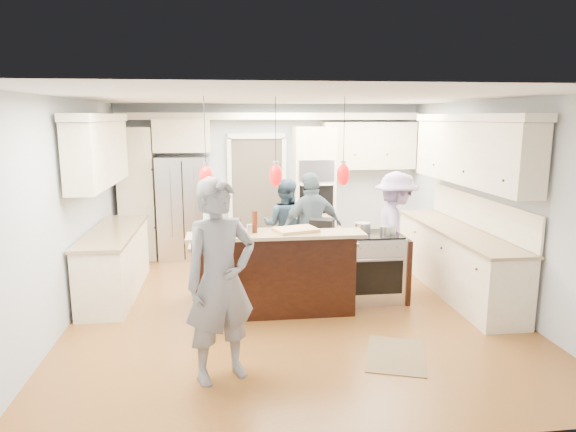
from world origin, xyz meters
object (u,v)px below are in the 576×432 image
refrigerator (185,207)px  kitchen_island (272,270)px  person_far_left (285,226)px  island_range (374,266)px  person_bar_end (221,281)px

refrigerator → kitchen_island: bearing=-63.1°
person_far_left → island_range: bearing=144.5°
refrigerator → person_bar_end: 4.49m
refrigerator → kitchen_island: size_ratio=0.86×
kitchen_island → person_bar_end: 2.04m
island_range → person_far_left: size_ratio=0.61×
refrigerator → person_bar_end: bearing=-81.7°
refrigerator → island_range: (2.71, -2.49, -0.44)m
refrigerator → person_bar_end: (0.65, -4.44, 0.07)m
refrigerator → island_range: 3.71m
island_range → person_bar_end: size_ratio=0.47×
kitchen_island → person_far_left: 1.59m
kitchen_island → island_range: kitchen_island is taller
refrigerator → island_range: size_ratio=1.96×
kitchen_island → island_range: 1.41m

